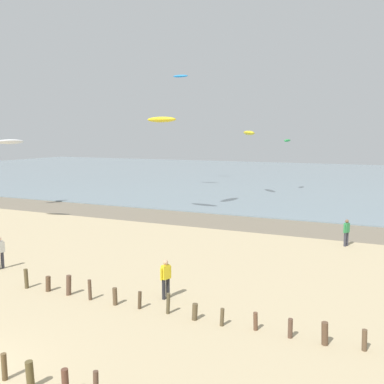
% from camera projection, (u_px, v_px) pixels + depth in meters
% --- Properties ---
extents(wet_sand_strip, '(120.00, 5.54, 0.01)m').
position_uv_depth(wet_sand_strip, '(227.00, 222.00, 34.01)').
color(wet_sand_strip, '#7A6D59').
rests_on(wet_sand_strip, ground).
extents(sea, '(160.00, 70.00, 0.10)m').
position_uv_depth(sea, '(303.00, 178.00, 68.28)').
color(sea, gray).
rests_on(sea, ground).
extents(groyne_mid, '(20.64, 0.38, 0.91)m').
position_uv_depth(groyne_mid, '(223.00, 315.00, 15.61)').
color(groyne_mid, brown).
rests_on(groyne_mid, ground).
extents(person_nearest_camera, '(0.37, 0.51, 1.71)m').
position_uv_depth(person_nearest_camera, '(346.00, 232.00, 26.57)').
color(person_nearest_camera, '#383842').
rests_on(person_nearest_camera, ground).
extents(person_mid_beach, '(0.29, 0.56, 1.71)m').
position_uv_depth(person_mid_beach, '(0.00, 252.00, 22.05)').
color(person_mid_beach, '#383842').
rests_on(person_mid_beach, ground).
extents(person_by_waterline, '(0.36, 0.52, 1.71)m').
position_uv_depth(person_by_waterline, '(166.00, 278.00, 18.04)').
color(person_by_waterline, '#232328').
rests_on(person_by_waterline, ground).
extents(kite_aloft_0, '(3.07, 1.46, 0.56)m').
position_uv_depth(kite_aloft_0, '(161.00, 120.00, 35.70)').
color(kite_aloft_0, yellow).
extents(kite_aloft_1, '(2.44, 2.99, 0.62)m').
position_uv_depth(kite_aloft_1, '(249.00, 133.00, 46.98)').
color(kite_aloft_1, yellow).
extents(kite_aloft_2, '(2.26, 0.78, 0.42)m').
position_uv_depth(kite_aloft_2, '(180.00, 76.00, 59.41)').
color(kite_aloft_2, '#2384D1').
extents(kite_aloft_5, '(1.94, 2.61, 0.63)m').
position_uv_depth(kite_aloft_5, '(10.00, 142.00, 39.52)').
color(kite_aloft_5, white).
extents(kite_aloft_9, '(0.74, 2.03, 0.41)m').
position_uv_depth(kite_aloft_9, '(287.00, 141.00, 51.12)').
color(kite_aloft_9, green).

